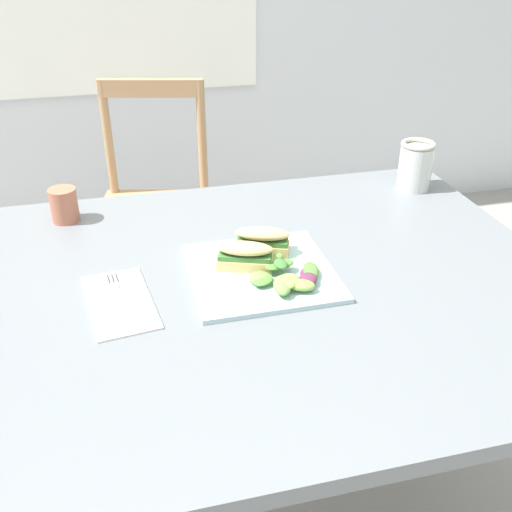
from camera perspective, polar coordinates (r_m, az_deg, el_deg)
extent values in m
cube|color=slate|center=(1.14, -3.31, -3.50)|extent=(1.36, 0.96, 0.03)
cube|color=#2D2D33|center=(1.85, 13.32, -3.78)|extent=(0.07, 0.07, 0.71)
cylinder|color=tan|center=(2.13, -14.57, -3.60)|extent=(0.03, 0.03, 0.43)
cylinder|color=tan|center=(2.07, -5.41, -3.70)|extent=(0.03, 0.03, 0.43)
cylinder|color=tan|center=(2.41, -12.81, 0.83)|extent=(0.03, 0.03, 0.43)
cylinder|color=tan|center=(2.36, -4.74, 0.85)|extent=(0.03, 0.03, 0.43)
cube|color=tan|center=(2.13, -9.89, 3.93)|extent=(0.48, 0.48, 0.02)
cylinder|color=tan|center=(2.25, -14.03, 10.93)|extent=(0.03, 0.03, 0.42)
cylinder|color=tan|center=(2.19, -5.21, 11.22)|extent=(0.03, 0.03, 0.42)
cube|color=tan|center=(2.16, -10.09, 15.62)|extent=(0.36, 0.12, 0.06)
cube|color=silver|center=(1.17, 0.48, -1.58)|extent=(0.28, 0.28, 0.01)
cube|color=#DBB270|center=(1.17, -1.06, -0.69)|extent=(0.12, 0.08, 0.02)
cube|color=#3D7033|center=(1.16, -1.03, 0.14)|extent=(0.11, 0.08, 0.01)
ellipsoid|color=#DBB270|center=(1.15, -1.08, 0.74)|extent=(0.12, 0.08, 0.02)
cube|color=#DBB270|center=(1.22, 0.62, 0.78)|extent=(0.12, 0.08, 0.02)
cube|color=#3D7033|center=(1.22, 0.65, 1.57)|extent=(0.11, 0.08, 0.01)
ellipsoid|color=#DBB270|center=(1.20, 0.63, 2.16)|extent=(0.12, 0.08, 0.02)
ellipsoid|color=#6B9E47|center=(1.13, 0.38, -2.12)|extent=(0.06, 0.06, 0.02)
ellipsoid|color=#84A84C|center=(1.10, 4.39, -2.81)|extent=(0.06, 0.05, 0.02)
ellipsoid|color=#518438|center=(1.15, 5.30, -1.41)|extent=(0.04, 0.07, 0.02)
ellipsoid|color=#518438|center=(1.11, 0.67, -2.37)|extent=(0.06, 0.05, 0.01)
ellipsoid|color=#6B9E47|center=(1.09, 2.53, -2.84)|extent=(0.04, 0.07, 0.02)
ellipsoid|color=#6B9E47|center=(1.17, 1.62, -0.43)|extent=(0.06, 0.06, 0.02)
ellipsoid|color=#84A84C|center=(1.10, 3.04, -2.46)|extent=(0.07, 0.07, 0.01)
ellipsoid|color=#518438|center=(1.15, 2.28, -0.85)|extent=(0.07, 0.05, 0.01)
ellipsoid|color=#602D47|center=(1.12, 4.99, -2.27)|extent=(0.05, 0.06, 0.02)
ellipsoid|color=#3D7033|center=(1.13, 2.40, -0.74)|extent=(0.03, 0.04, 0.01)
ellipsoid|color=#602D47|center=(1.15, 5.02, -1.44)|extent=(0.05, 0.05, 0.01)
cube|color=white|center=(1.11, -12.95, -4.31)|extent=(0.14, 0.23, 0.00)
cube|color=silver|center=(1.09, -12.78, -4.78)|extent=(0.03, 0.14, 0.00)
cube|color=silver|center=(1.17, -13.53, -2.36)|extent=(0.03, 0.05, 0.00)
cube|color=#38383D|center=(1.18, -13.21, -2.04)|extent=(0.01, 0.03, 0.00)
cube|color=#38383D|center=(1.18, -13.60, -2.10)|extent=(0.01, 0.03, 0.00)
cube|color=#38383D|center=(1.18, -13.98, -2.17)|extent=(0.01, 0.03, 0.00)
cylinder|color=#995623|center=(1.59, 14.99, 7.82)|extent=(0.08, 0.08, 0.09)
cylinder|color=silver|center=(1.59, 15.04, 8.20)|extent=(0.08, 0.08, 0.11)
torus|color=#B7B29E|center=(1.57, 15.34, 10.31)|extent=(0.09, 0.09, 0.01)
cylinder|color=#B2664C|center=(1.43, -17.96, 4.69)|extent=(0.06, 0.06, 0.08)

